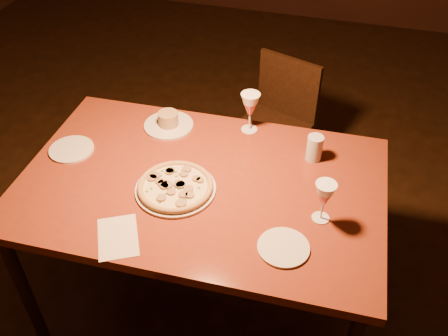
# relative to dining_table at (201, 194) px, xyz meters

# --- Properties ---
(floor) EXTENTS (7.00, 7.00, 0.00)m
(floor) POSITION_rel_dining_table_xyz_m (-0.29, 0.17, -0.75)
(floor) COLOR #331D11
(floor) RESTS_ON ground
(dining_table) EXTENTS (1.56, 1.04, 0.82)m
(dining_table) POSITION_rel_dining_table_xyz_m (0.00, 0.00, 0.00)
(dining_table) COLOR maroon
(dining_table) RESTS_ON floor
(chair_far) EXTENTS (0.52, 0.52, 0.84)m
(chair_far) POSITION_rel_dining_table_xyz_m (0.14, 1.03, -0.28)
(chair_far) COLOR black
(chair_far) RESTS_ON floor
(pizza_plate) EXTENTS (0.33, 0.33, 0.04)m
(pizza_plate) POSITION_rel_dining_table_xyz_m (-0.08, -0.08, 0.09)
(pizza_plate) COLOR silver
(pizza_plate) RESTS_ON dining_table
(ramekin_saucer) EXTENTS (0.24, 0.24, 0.08)m
(ramekin_saucer) POSITION_rel_dining_table_xyz_m (-0.27, 0.34, 0.10)
(ramekin_saucer) COLOR silver
(ramekin_saucer) RESTS_ON dining_table
(wine_glass_far) EXTENTS (0.09, 0.09, 0.20)m
(wine_glass_far) POSITION_rel_dining_table_xyz_m (0.11, 0.42, 0.17)
(wine_glass_far) COLOR #C85353
(wine_glass_far) RESTS_ON dining_table
(wine_glass_right) EXTENTS (0.08, 0.08, 0.18)m
(wine_glass_right) POSITION_rel_dining_table_xyz_m (0.51, -0.07, 0.16)
(wine_glass_right) COLOR #C85353
(wine_glass_right) RESTS_ON dining_table
(water_tumbler) EXTENTS (0.07, 0.07, 0.12)m
(water_tumbler) POSITION_rel_dining_table_xyz_m (0.43, 0.29, 0.13)
(water_tumbler) COLOR #B4BDC5
(water_tumbler) RESTS_ON dining_table
(side_plate_left) EXTENTS (0.20, 0.20, 0.01)m
(side_plate_left) POSITION_rel_dining_table_xyz_m (-0.63, 0.04, 0.08)
(side_plate_left) COLOR silver
(side_plate_left) RESTS_ON dining_table
(side_plate_near) EXTENTS (0.19, 0.19, 0.01)m
(side_plate_near) POSITION_rel_dining_table_xyz_m (0.41, -0.26, 0.08)
(side_plate_near) COLOR silver
(side_plate_near) RESTS_ON dining_table
(menu_card) EXTENTS (0.23, 0.26, 0.00)m
(menu_card) POSITION_rel_dining_table_xyz_m (-0.20, -0.38, 0.07)
(menu_card) COLOR beige
(menu_card) RESTS_ON dining_table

